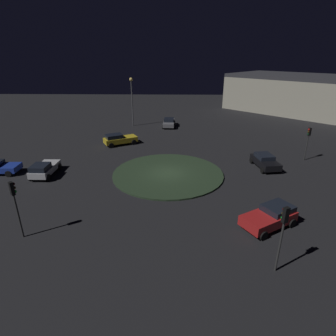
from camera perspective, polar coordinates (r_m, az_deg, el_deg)
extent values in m
plane|color=black|center=(28.57, 0.00, -1.27)|extent=(117.77, 117.77, 0.00)
cylinder|color=#263823|center=(28.54, 0.00, -1.13)|extent=(11.41, 11.41, 0.16)
cube|color=red|center=(21.27, 20.07, -9.77)|extent=(3.73, 4.44, 0.72)
cube|color=black|center=(21.60, 21.82, -7.74)|extent=(2.48, 2.60, 0.43)
cylinder|color=black|center=(20.00, 19.19, -13.12)|extent=(0.54, 0.69, 0.67)
cylinder|color=black|center=(21.01, 15.33, -10.72)|extent=(0.54, 0.69, 0.67)
cylinder|color=black|center=(22.03, 24.33, -10.39)|extent=(0.54, 0.69, 0.67)
cylinder|color=black|center=(22.95, 20.58, -8.37)|extent=(0.54, 0.69, 0.67)
cylinder|color=black|center=(33.65, -28.72, 0.19)|extent=(0.24, 0.66, 0.65)
cylinder|color=black|center=(32.18, -30.17, -1.06)|extent=(0.24, 0.66, 0.65)
cube|color=silver|center=(30.88, -24.11, -0.18)|extent=(3.93, 1.78, 0.61)
cube|color=black|center=(29.92, -24.99, 0.12)|extent=(1.81, 1.56, 0.51)
cylinder|color=black|center=(32.55, -24.45, 0.31)|extent=(0.67, 0.22, 0.67)
cylinder|color=black|center=(31.82, -21.56, 0.28)|extent=(0.67, 0.22, 0.67)
cylinder|color=black|center=(30.24, -26.61, -1.75)|extent=(0.67, 0.22, 0.67)
cylinder|color=black|center=(29.45, -23.55, -1.82)|extent=(0.67, 0.22, 0.67)
cube|color=black|center=(31.77, 19.51, 1.17)|extent=(4.23, 2.41, 0.66)
cube|color=black|center=(31.88, 19.36, 2.32)|extent=(2.23, 1.89, 0.43)
cylinder|color=black|center=(31.13, 22.06, -0.31)|extent=(0.67, 0.31, 0.64)
cylinder|color=black|center=(30.30, 19.02, -0.48)|extent=(0.67, 0.31, 0.64)
cylinder|color=black|center=(33.48, 19.80, 1.61)|extent=(0.67, 0.31, 0.64)
cylinder|color=black|center=(32.71, 16.92, 1.49)|extent=(0.67, 0.31, 0.64)
cube|color=slate|center=(47.38, 0.18, 9.31)|extent=(4.58, 1.95, 0.60)
cube|color=black|center=(47.40, 0.19, 9.97)|extent=(2.14, 1.66, 0.46)
cylinder|color=black|center=(49.09, -0.79, 9.43)|extent=(0.63, 0.24, 0.62)
cylinder|color=black|center=(49.00, 1.36, 9.40)|extent=(0.63, 0.24, 0.62)
cylinder|color=black|center=(45.93, -1.06, 8.49)|extent=(0.63, 0.24, 0.62)
cylinder|color=black|center=(45.84, 1.23, 8.46)|extent=(0.63, 0.24, 0.62)
cube|color=gold|center=(38.23, -9.80, 5.79)|extent=(3.64, 4.70, 0.68)
cube|color=black|center=(37.83, -11.13, 6.45)|extent=(2.37, 2.61, 0.52)
cylinder|color=black|center=(39.59, -7.98, 5.97)|extent=(0.53, 0.72, 0.70)
cylinder|color=black|center=(38.01, -7.08, 5.31)|extent=(0.53, 0.72, 0.70)
cylinder|color=black|center=(38.73, -12.40, 5.28)|extent=(0.53, 0.72, 0.70)
cylinder|color=black|center=(37.11, -11.67, 4.57)|extent=(0.53, 0.72, 0.70)
cylinder|color=#2D2D2D|center=(35.64, 26.73, 3.73)|extent=(0.12, 0.12, 2.97)
cube|color=black|center=(35.14, 27.28, 6.70)|extent=(0.35, 0.29, 0.90)
sphere|color=red|center=(34.98, 27.18, 7.12)|extent=(0.20, 0.20, 0.20)
sphere|color=#4C380F|center=(35.04, 27.10, 6.70)|extent=(0.20, 0.20, 0.20)
sphere|color=#0F3819|center=(35.11, 27.02, 6.27)|extent=(0.20, 0.20, 0.20)
cylinder|color=#2D2D2D|center=(17.07, 22.08, -15.00)|extent=(0.12, 0.12, 3.31)
cube|color=black|center=(15.93, 23.20, -8.95)|extent=(0.33, 0.37, 0.90)
sphere|color=#3F0C0C|center=(15.88, 22.97, -7.88)|extent=(0.20, 0.20, 0.20)
sphere|color=#4C380F|center=(16.01, 22.83, -8.72)|extent=(0.20, 0.20, 0.20)
sphere|color=#1EE53F|center=(16.15, 22.68, -9.54)|extent=(0.20, 0.20, 0.20)
cylinder|color=#2D2D2D|center=(20.98, -28.55, -8.83)|extent=(0.12, 0.12, 3.26)
cube|color=black|center=(20.07, -29.64, -3.72)|extent=(0.36, 0.37, 0.90)
sphere|color=#3F0C0C|center=(20.00, -29.41, -2.90)|extent=(0.20, 0.20, 0.20)
sphere|color=#4C380F|center=(20.10, -29.26, -3.60)|extent=(0.20, 0.20, 0.20)
sphere|color=#1EE53F|center=(20.21, -29.12, -4.29)|extent=(0.20, 0.20, 0.20)
cylinder|color=#4C4C51|center=(47.68, -7.43, 13.05)|extent=(0.18, 0.18, 7.48)
sphere|color=#F9D166|center=(47.19, -7.68, 17.73)|extent=(0.57, 0.57, 0.57)
cube|color=#ADA893|center=(64.82, 28.37, 12.84)|extent=(34.59, 35.67, 6.79)
cube|color=#333338|center=(64.45, 29.01, 16.08)|extent=(34.59, 35.67, 0.70)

